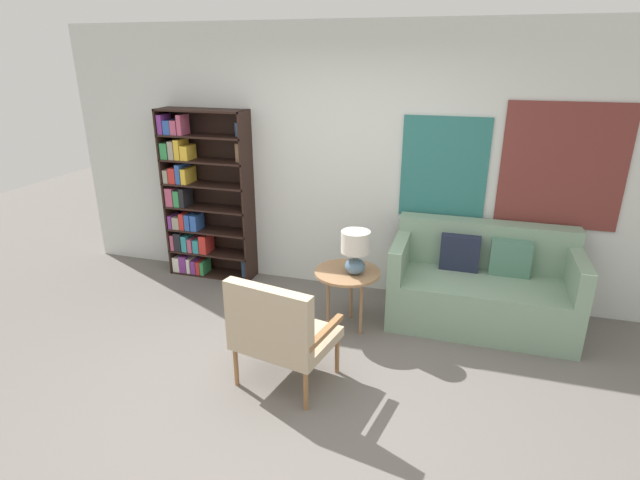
{
  "coord_description": "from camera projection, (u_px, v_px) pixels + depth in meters",
  "views": [
    {
      "loc": [
        1.13,
        -2.86,
        2.4
      ],
      "look_at": [
        -0.02,
        0.96,
        0.9
      ],
      "focal_mm": 28.0,
      "sensor_mm": 36.0,
      "label": 1
    }
  ],
  "objects": [
    {
      "name": "armchair",
      "position": [
        278.0,
        329.0,
        3.65
      ],
      "size": [
        0.79,
        0.71,
        0.89
      ],
      "color": "olive",
      "rests_on": "ground_plane"
    },
    {
      "name": "bookshelf",
      "position": [
        199.0,
        200.0,
        5.52
      ],
      "size": [
        0.98,
        0.3,
        1.86
      ],
      "color": "black",
      "rests_on": "ground_plane"
    },
    {
      "name": "wall_back",
      "position": [
        357.0,
        164.0,
        5.04
      ],
      "size": [
        6.4,
        0.08,
        2.7
      ],
      "color": "silver",
      "rests_on": "ground_plane"
    },
    {
      "name": "couch",
      "position": [
        481.0,
        287.0,
        4.65
      ],
      "size": [
        1.64,
        0.82,
        0.91
      ],
      "color": "gray",
      "rests_on": "ground_plane"
    },
    {
      "name": "ground_plane",
      "position": [
        285.0,
        397.0,
        3.71
      ],
      "size": [
        14.0,
        14.0,
        0.0
      ],
      "primitive_type": "plane",
      "color": "#66605B"
    },
    {
      "name": "side_table",
      "position": [
        347.0,
        276.0,
        4.49
      ],
      "size": [
        0.59,
        0.59,
        0.56
      ],
      "color": "#99704C",
      "rests_on": "ground_plane"
    },
    {
      "name": "table_lamp",
      "position": [
        355.0,
        249.0,
        4.34
      ],
      "size": [
        0.25,
        0.25,
        0.4
      ],
      "color": "slate",
      "rests_on": "side_table"
    }
  ]
}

